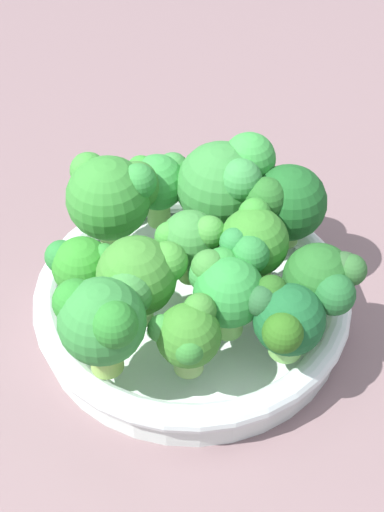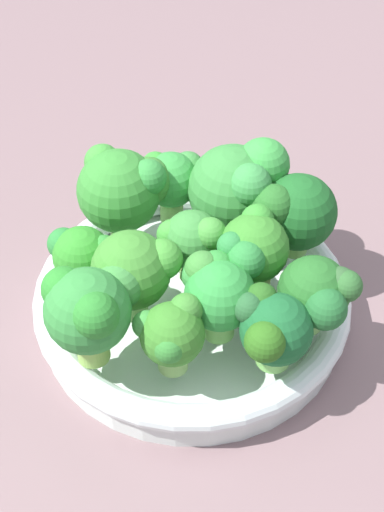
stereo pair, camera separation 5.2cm
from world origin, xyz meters
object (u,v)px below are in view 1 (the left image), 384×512
at_px(broccoli_floret_0, 224,288).
at_px(broccoli_floret_9, 139,278).
at_px(broccoli_floret_7, 254,246).
at_px(broccoli_floret_11, 113,194).
at_px(broccoli_floret_4, 159,181).
at_px(broccoli_floret_2, 282,202).
at_px(broccoli_floret_12, 101,322).
at_px(broccoli_floret_3, 227,182).
at_px(broccoli_floret_1, 82,267).
at_px(broccoli_floret_5, 188,335).
at_px(broccoli_floret_6, 285,319).
at_px(broccoli_floret_8, 190,240).
at_px(bowl, 192,301).
at_px(broccoli_floret_10, 324,281).

bearing_deg(broccoli_floret_0, broccoli_floret_9, -63.03).
bearing_deg(broccoli_floret_7, broccoli_floret_11, -85.47).
distance_m(broccoli_floret_4, broccoli_floret_11, 0.04).
bearing_deg(broccoli_floret_2, broccoli_floret_12, -14.17).
xyz_separation_m(broccoli_floret_0, broccoli_floret_3, (-0.09, -0.05, 0.01)).
distance_m(broccoli_floret_1, broccoli_floret_2, 0.15).
xyz_separation_m(broccoli_floret_0, broccoli_floret_7, (-0.04, -0.00, 0.00)).
bearing_deg(broccoli_floret_2, broccoli_floret_5, 1.53).
distance_m(broccoli_floret_6, broccoli_floret_8, 0.09).
relative_size(bowl, broccoli_floret_3, 2.94).
bearing_deg(bowl, broccoli_floret_8, -141.84).
bearing_deg(broccoli_floret_2, broccoli_floret_10, 47.35).
height_order(broccoli_floret_1, broccoli_floret_3, broccoli_floret_3).
bearing_deg(broccoli_floret_6, broccoli_floret_9, -74.80).
bearing_deg(broccoli_floret_4, broccoli_floret_11, -23.58).
relative_size(broccoli_floret_1, broccoli_floret_10, 0.89).
relative_size(broccoli_floret_4, broccoli_floret_10, 1.04).
bearing_deg(broccoli_floret_5, bowl, -150.91).
bearing_deg(broccoli_floret_3, broccoli_floret_5, 19.40).
relative_size(broccoli_floret_6, broccoli_floret_11, 0.74).
height_order(bowl, broccoli_floret_6, broccoli_floret_6).
xyz_separation_m(broccoli_floret_2, broccoli_floret_8, (0.07, -0.04, -0.00)).
distance_m(broccoli_floret_0, broccoli_floret_10, 0.07).
bearing_deg(bowl, broccoli_floret_11, -98.91).
relative_size(bowl, broccoli_floret_10, 3.94).
relative_size(broccoli_floret_3, broccoli_floret_10, 1.34).
bearing_deg(broccoli_floret_7, broccoli_floret_3, -134.08).
xyz_separation_m(broccoli_floret_1, broccoli_floret_10, (-0.07, 0.15, 0.01)).
distance_m(broccoli_floret_8, broccoli_floret_11, 0.07).
height_order(broccoli_floret_0, broccoli_floret_4, same).
height_order(broccoli_floret_7, broccoli_floret_8, broccoli_floret_7).
bearing_deg(broccoli_floret_12, broccoli_floret_6, 127.48).
bearing_deg(bowl, broccoli_floret_4, -129.52).
xyz_separation_m(bowl, broccoli_floret_6, (0.02, 0.08, 0.05)).
relative_size(broccoli_floret_5, broccoli_floret_9, 0.79).
bearing_deg(broccoli_floret_0, broccoli_floret_1, -73.87).
distance_m(broccoli_floret_1, broccoli_floret_10, 0.16).
relative_size(broccoli_floret_8, broccoli_floret_10, 1.01).
distance_m(broccoli_floret_10, broccoli_floret_12, 0.15).
distance_m(broccoli_floret_5, broccoli_floret_6, 0.06).
xyz_separation_m(broccoli_floret_7, broccoli_floret_10, (-0.00, 0.05, -0.01)).
bearing_deg(broccoli_floret_4, broccoli_floret_2, 106.08).
xyz_separation_m(broccoli_floret_3, broccoli_floret_10, (0.05, 0.10, -0.01)).
bearing_deg(broccoli_floret_9, broccoli_floret_3, 178.94).
bearing_deg(broccoli_floret_0, broccoli_floret_2, -176.52).
distance_m(bowl, broccoli_floret_2, 0.10).
distance_m(broccoli_floret_1, broccoli_floret_8, 0.08).
bearing_deg(broccoli_floret_5, broccoli_floret_11, -124.40).
bearing_deg(broccoli_floret_10, broccoli_floret_8, -81.84).
bearing_deg(broccoli_floret_6, broccoli_floret_1, -78.73).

